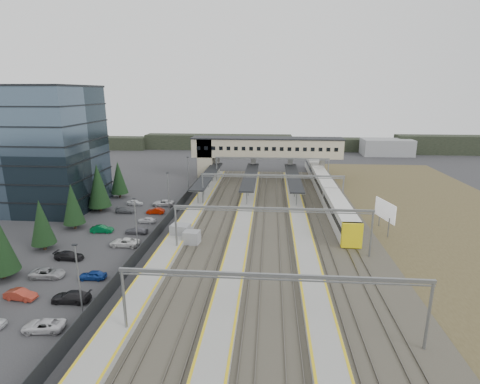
# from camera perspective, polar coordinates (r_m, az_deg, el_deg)

# --- Properties ---
(ground) EXTENTS (220.00, 220.00, 0.00)m
(ground) POSITION_cam_1_polar(r_m,az_deg,el_deg) (64.05, -6.09, -6.11)
(ground) COLOR #2B2B2D
(ground) RESTS_ON ground
(office_building) EXTENTS (24.30, 18.30, 24.30)m
(office_building) POSITION_cam_1_polar(r_m,az_deg,el_deg) (85.88, -29.18, 5.89)
(office_building) COLOR #394C5D
(office_building) RESTS_ON ground
(conifer_row) EXTENTS (4.42, 49.82, 9.50)m
(conifer_row) POSITION_cam_1_polar(r_m,az_deg,el_deg) (66.78, -25.75, -2.29)
(conifer_row) COLOR black
(conifer_row) RESTS_ON ground
(car_park) EXTENTS (10.51, 44.68, 1.28)m
(car_park) POSITION_cam_1_polar(r_m,az_deg,el_deg) (60.60, -19.93, -7.62)
(car_park) COLOR silver
(car_park) RESTS_ON ground
(lampposts) EXTENTS (0.50, 53.25, 8.07)m
(lampposts) POSITION_cam_1_polar(r_m,az_deg,el_deg) (65.73, -12.86, -1.86)
(lampposts) COLOR gray
(lampposts) RESTS_ON ground
(fence) EXTENTS (0.08, 90.00, 2.00)m
(fence) POSITION_cam_1_polar(r_m,az_deg,el_deg) (69.73, -10.62, -3.64)
(fence) COLOR #26282B
(fence) RESTS_ON ground
(relay_cabin_near) EXTENTS (3.25, 2.61, 2.45)m
(relay_cabin_near) POSITION_cam_1_polar(r_m,az_deg,el_deg) (61.22, -9.04, -6.01)
(relay_cabin_near) COLOR gray
(relay_cabin_near) RESTS_ON ground
(relay_cabin_far) EXTENTS (2.60, 2.25, 2.19)m
(relay_cabin_far) POSITION_cam_1_polar(r_m,az_deg,el_deg) (58.89, -7.36, -6.94)
(relay_cabin_far) COLOR gray
(relay_cabin_far) RESTS_ON ground
(rail_corridor) EXTENTS (34.00, 90.00, 0.92)m
(rail_corridor) POSITION_cam_1_polar(r_m,az_deg,el_deg) (67.61, 2.52, -4.62)
(rail_corridor) COLOR #3D3931
(rail_corridor) RESTS_ON ground
(canopies) EXTENTS (23.10, 30.00, 3.28)m
(canopies) POSITION_cam_1_polar(r_m,az_deg,el_deg) (87.87, 1.59, 2.46)
(canopies) COLOR black
(canopies) RESTS_ON ground
(footbridge) EXTENTS (40.40, 6.40, 11.20)m
(footbridge) POSITION_cam_1_polar(r_m,az_deg,el_deg) (101.85, 2.47, 6.48)
(footbridge) COLOR beige
(footbridge) RESTS_ON ground
(gantries) EXTENTS (28.40, 62.28, 7.17)m
(gantries) POSITION_cam_1_polar(r_m,az_deg,el_deg) (63.95, 4.89, -0.45)
(gantries) COLOR gray
(gantries) RESTS_ON ground
(train) EXTENTS (3.08, 64.28, 3.87)m
(train) POSITION_cam_1_polar(r_m,az_deg,el_deg) (88.46, 12.63, 1.04)
(train) COLOR silver
(train) RESTS_ON ground
(billboard) EXTENTS (1.63, 6.14, 5.39)m
(billboard) POSITION_cam_1_polar(r_m,az_deg,el_deg) (67.23, 21.22, -2.76)
(billboard) COLOR gray
(billboard) RESTS_ON ground
(scrub_east) EXTENTS (34.00, 120.00, 0.06)m
(scrub_east) POSITION_cam_1_polar(r_m,az_deg,el_deg) (75.46, 30.81, -4.90)
(scrub_east) COLOR #494025
(scrub_east) RESTS_ON ground
(treeline_far) EXTENTS (170.00, 19.00, 7.00)m
(treeline_far) POSITION_cam_1_polar(r_m,az_deg,el_deg) (152.75, 9.32, 7.25)
(treeline_far) COLOR black
(treeline_far) RESTS_ON ground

